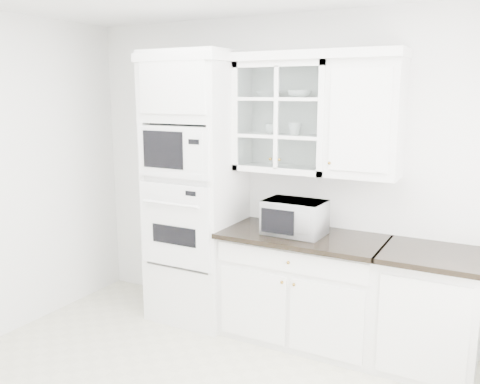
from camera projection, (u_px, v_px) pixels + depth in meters
The scene contains 12 objects.
room_shell at pixel (208, 136), 3.23m from camera, with size 4.00×3.50×2.70m.
oven_column at pixel (196, 189), 4.54m from camera, with size 0.76×0.68×2.40m.
base_cabinet_run at pixel (303, 286), 4.23m from camera, with size 1.32×0.67×0.92m.
extra_base_cabinet at pixel (429, 310), 3.77m from camera, with size 0.72×0.67×0.92m.
upper_cabinet_glass at pixel (284, 117), 4.20m from camera, with size 0.80×0.33×0.90m.
upper_cabinet_solid at pixel (366, 119), 3.88m from camera, with size 0.55×0.33×0.90m, color white.
crown_molding at pixel (272, 57), 4.13m from camera, with size 2.14×0.38×0.07m, color white.
countertop_microwave at pixel (295, 217), 4.12m from camera, with size 0.48×0.40×0.28m, color white.
bowl_a at pixel (269, 94), 4.22m from camera, with size 0.21×0.21×0.05m, color white.
bowl_b at pixel (299, 94), 4.08m from camera, with size 0.20×0.20×0.06m, color white.
cup_a at pixel (271, 129), 4.26m from camera, with size 0.11×0.11×0.08m, color white.
cup_b at pixel (295, 129), 4.15m from camera, with size 0.10×0.10×0.10m, color white.
Camera 1 is at (1.71, -2.32, 2.05)m, focal length 38.00 mm.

